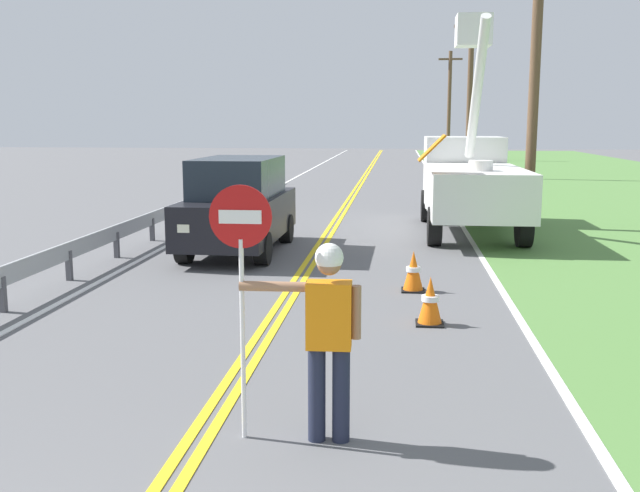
{
  "coord_description": "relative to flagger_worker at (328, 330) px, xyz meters",
  "views": [
    {
      "loc": [
        1.78,
        -2.17,
        2.86
      ],
      "look_at": [
        0.74,
        7.54,
        1.2
      ],
      "focal_mm": 40.76,
      "sensor_mm": 36.0,
      "label": 1
    }
  ],
  "objects": [
    {
      "name": "guardrail_left_shoulder",
      "position": [
        -5.38,
        12.0,
        -0.53
      ],
      "size": [
        0.1,
        32.0,
        0.71
      ],
      "color": "#9EA0A3",
      "rests_on": "ground"
    },
    {
      "name": "stop_sign_paddle",
      "position": [
        -0.77,
        -0.02,
        0.66
      ],
      "size": [
        0.56,
        0.04,
        2.33
      ],
      "color": "silver",
      "rests_on": "ground"
    },
    {
      "name": "utility_pole_near",
      "position": [
        4.19,
        14.2,
        3.22
      ],
      "size": [
        1.8,
        0.28,
        8.17
      ],
      "color": "brown",
      "rests_on": "ground"
    },
    {
      "name": "utility_bucket_truck",
      "position": [
        2.49,
        13.41,
        0.37
      ],
      "size": [
        2.67,
        6.82,
        5.63
      ],
      "color": "white",
      "rests_on": "ground"
    },
    {
      "name": "edge_line_left",
      "position": [
        -4.78,
        15.96,
        -1.04
      ],
      "size": [
        0.12,
        110.0,
        0.01
      ],
      "primitive_type": "cube",
      "color": "silver",
      "rests_on": "ground"
    },
    {
      "name": "edge_line_right",
      "position": [
        2.42,
        15.96,
        -1.04
      ],
      "size": [
        0.12,
        110.0,
        0.01
      ],
      "primitive_type": "cube",
      "color": "silver",
      "rests_on": "ground"
    },
    {
      "name": "centerline_yellow_right",
      "position": [
        -1.09,
        15.96,
        -1.04
      ],
      "size": [
        0.11,
        110.0,
        0.01
      ],
      "primitive_type": "cube",
      "color": "yellow",
      "rests_on": "ground"
    },
    {
      "name": "flagger_worker",
      "position": [
        0.0,
        0.0,
        0.0
      ],
      "size": [
        1.09,
        0.25,
        1.83
      ],
      "color": "#1E2338",
      "rests_on": "ground"
    },
    {
      "name": "traffic_cone_lead",
      "position": [
        1.09,
        4.0,
        -0.71
      ],
      "size": [
        0.4,
        0.4,
        0.7
      ],
      "color": "orange",
      "rests_on": "ground"
    },
    {
      "name": "centerline_yellow_left",
      "position": [
        -1.27,
        15.96,
        -1.04
      ],
      "size": [
        0.11,
        110.0,
        0.01
      ],
      "primitive_type": "cube",
      "color": "yellow",
      "rests_on": "ground"
    },
    {
      "name": "utility_pole_far",
      "position": [
        4.41,
        51.19,
        3.25
      ],
      "size": [
        1.8,
        0.28,
        8.23
      ],
      "color": "brown",
      "rests_on": "ground"
    },
    {
      "name": "traffic_cone_mid",
      "position": [
        0.89,
        6.08,
        -0.71
      ],
      "size": [
        0.4,
        0.4,
        0.7
      ],
      "color": "orange",
      "rests_on": "ground"
    },
    {
      "name": "utility_pole_mid",
      "position": [
        4.21,
        32.62,
        3.29
      ],
      "size": [
        1.8,
        0.28,
        8.31
      ],
      "color": "brown",
      "rests_on": "ground"
    },
    {
      "name": "oncoming_suv_nearest",
      "position": [
        -2.91,
        9.54,
        0.01
      ],
      "size": [
        1.97,
        4.63,
        2.1
      ],
      "color": "black",
      "rests_on": "ground"
    }
  ]
}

